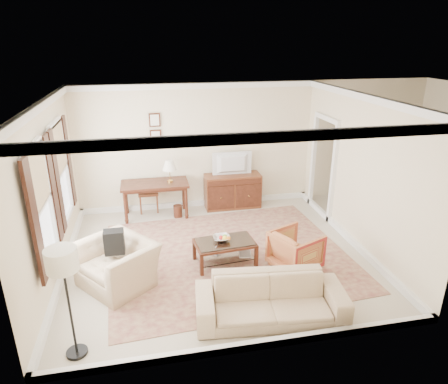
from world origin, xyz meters
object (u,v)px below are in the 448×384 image
object	(u,v)px
tv	(233,157)
coffee_table	(225,246)
sideboard	(232,191)
sofa	(271,293)
striped_armchair	(296,248)
club_armchair	(117,257)
writing_desk	(155,187)

from	to	relation	value
tv	coffee_table	bearing A→B (deg)	74.22
sideboard	sofa	size ratio (longest dim) A/B	0.61
tv	striped_armchair	distance (m)	3.04
sideboard	sofa	bearing A→B (deg)	-95.01
coffee_table	striped_armchair	size ratio (longest dim) A/B	1.45
sideboard	sofa	xyz separation A→B (m)	(-0.36, -4.11, 0.01)
tv	sofa	xyz separation A→B (m)	(-0.36, -4.09, -0.83)
coffee_table	club_armchair	bearing A→B (deg)	-171.22
sideboard	striped_armchair	size ratio (longest dim) A/B	1.72
sideboard	tv	size ratio (longest dim) A/B	1.49
striped_armchair	club_armchair	bearing A→B (deg)	64.51
writing_desk	club_armchair	size ratio (longest dim) A/B	1.28
club_armchair	coffee_table	bearing A→B (deg)	59.98
writing_desk	coffee_table	xyz separation A→B (m)	(1.12, -2.32, -0.36)
tv	sofa	world-z (taller)	tv
writing_desk	sofa	world-z (taller)	sofa
coffee_table	club_armchair	distance (m)	1.88
coffee_table	striped_armchair	world-z (taller)	striped_armchair
writing_desk	coffee_table	bearing A→B (deg)	-64.33
tv	striped_armchair	size ratio (longest dim) A/B	1.16
sideboard	club_armchair	xyz separation A→B (m)	(-2.55, -2.79, 0.10)
sideboard	club_armchair	world-z (taller)	club_armchair
coffee_table	writing_desk	bearing A→B (deg)	115.67
writing_desk	club_armchair	world-z (taller)	club_armchair
sideboard	tv	xyz separation A→B (m)	(0.00, -0.02, 0.85)
club_armchair	sideboard	bearing A→B (deg)	98.82
sofa	club_armchair	bearing A→B (deg)	155.30
striped_armchair	sofa	size ratio (longest dim) A/B	0.36
tv	sofa	bearing A→B (deg)	84.97
club_armchair	sofa	bearing A→B (deg)	20.15
writing_desk	sofa	size ratio (longest dim) A/B	0.69
sofa	tv	bearing A→B (deg)	91.31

